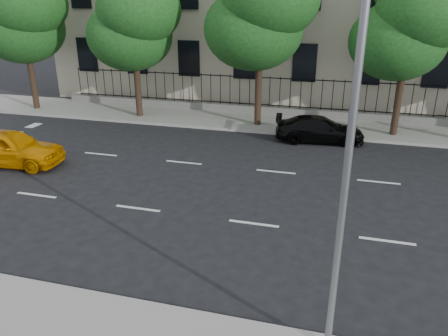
# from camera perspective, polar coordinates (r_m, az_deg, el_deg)

# --- Properties ---
(ground) EXTENTS (120.00, 120.00, 0.00)m
(ground) POSITION_cam_1_polar(r_m,az_deg,el_deg) (11.86, 1.40, -12.94)
(ground) COLOR black
(ground) RESTS_ON ground
(far_sidewalk) EXTENTS (60.00, 4.00, 0.15)m
(far_sidewalk) POSITION_cam_1_polar(r_m,az_deg,el_deg) (24.52, 9.35, 5.66)
(far_sidewalk) COLOR gray
(far_sidewalk) RESTS_ON ground
(lane_markings) EXTENTS (49.60, 4.62, 0.01)m
(lane_markings) POSITION_cam_1_polar(r_m,az_deg,el_deg) (15.92, 5.53, -3.43)
(lane_markings) COLOR silver
(lane_markings) RESTS_ON ground
(iron_fence) EXTENTS (30.00, 0.50, 2.20)m
(iron_fence) POSITION_cam_1_polar(r_m,az_deg,el_deg) (26.01, 9.86, 7.86)
(iron_fence) COLOR slate
(iron_fence) RESTS_ON far_sidewalk
(street_light) EXTENTS (0.25, 3.32, 8.05)m
(street_light) POSITION_cam_1_polar(r_m,az_deg,el_deg) (7.88, 16.65, 9.13)
(street_light) COLOR slate
(street_light) RESTS_ON near_sidewalk
(tree_a) EXTENTS (5.71, 5.31, 9.39)m
(tree_a) POSITION_cam_1_polar(r_m,az_deg,el_deg) (29.25, -24.76, 18.67)
(tree_a) COLOR #382619
(tree_a) RESTS_ON far_sidewalk
(tree_b) EXTENTS (5.53, 5.12, 8.97)m
(tree_b) POSITION_cam_1_polar(r_m,az_deg,el_deg) (25.48, -11.63, 19.29)
(tree_b) COLOR #382619
(tree_b) RESTS_ON far_sidewalk
(tree_c) EXTENTS (5.89, 5.50, 9.80)m
(tree_c) POSITION_cam_1_polar(r_m,az_deg,el_deg) (23.24, 5.03, 20.83)
(tree_c) COLOR #382619
(tree_c) RESTS_ON far_sidewalk
(tree_d) EXTENTS (5.34, 4.94, 8.84)m
(tree_d) POSITION_cam_1_polar(r_m,az_deg,el_deg) (23.03, 23.26, 17.83)
(tree_d) COLOR #382619
(tree_d) RESTS_ON far_sidewalk
(yellow_taxi) EXTENTS (4.63, 2.19, 1.53)m
(yellow_taxi) POSITION_cam_1_polar(r_m,az_deg,el_deg) (20.42, -26.26, 2.39)
(yellow_taxi) COLOR orange
(yellow_taxi) RESTS_ON ground
(black_sedan) EXTENTS (4.44, 2.21, 1.24)m
(black_sedan) POSITION_cam_1_polar(r_m,az_deg,el_deg) (21.88, 12.36, 4.96)
(black_sedan) COLOR black
(black_sedan) RESTS_ON ground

